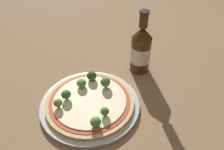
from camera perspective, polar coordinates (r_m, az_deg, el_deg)
The scene contains 11 objects.
ground_plane at distance 0.67m, azimuth -6.47°, elevation -7.30°, with size 3.00×3.00×0.00m, color #846647.
plate at distance 0.66m, azimuth -5.73°, elevation -7.63°, with size 0.29×0.29×0.01m.
pizza at distance 0.65m, azimuth -5.80°, elevation -6.90°, with size 0.26×0.26×0.01m.
broccoli_floret_0 at distance 0.65m, azimuth -11.91°, elevation -4.98°, with size 0.03×0.03×0.03m.
broccoli_floret_1 at distance 0.63m, azimuth -13.96°, elevation -7.06°, with size 0.02×0.02×0.03m.
broccoli_floret_2 at distance 0.67m, azimuth -1.74°, elevation -1.85°, with size 0.03×0.03×0.03m.
broccoli_floret_3 at distance 0.68m, azimuth -8.00°, elevation -2.09°, with size 0.03×0.03×0.03m.
broccoli_floret_4 at distance 0.57m, azimuth -4.30°, elevation -12.09°, with size 0.03×0.03×0.03m.
broccoli_floret_5 at distance 0.59m, azimuth -1.92°, elevation -9.45°, with size 0.02×0.02×0.03m.
broccoli_floret_6 at distance 0.70m, azimuth -5.33°, elevation -0.17°, with size 0.03×0.03×0.03m.
beer_bottle at distance 0.75m, azimuth 7.55°, elevation 6.62°, with size 0.07×0.07×0.22m.
Camera 1 is at (0.25, -0.39, 0.49)m, focal length 35.00 mm.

